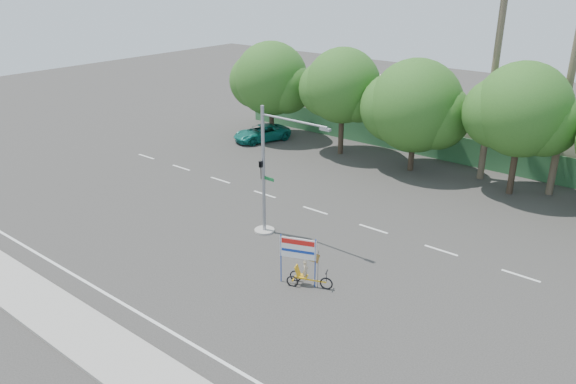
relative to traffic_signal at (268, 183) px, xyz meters
The scene contains 12 objects.
ground 5.40m from the traffic_signal, 61.13° to the right, with size 120.00×120.00×0.00m, color #33302D.
sidewalk_near 12.04m from the traffic_signal, 79.17° to the right, with size 50.00×2.40×0.12m, color gray.
fence 17.76m from the traffic_signal, 82.85° to the left, with size 38.00×0.08×2.00m, color #336B3D.
building_left 23.38m from the traffic_signal, 109.52° to the left, with size 12.00×8.00×4.00m, color beige.
tree_far_left 18.45m from the traffic_signal, 130.22° to the left, with size 7.14×6.00×7.96m.
tree_left 14.99m from the traffic_signal, 109.08° to the left, with size 6.66×5.60×8.07m.
tree_center 14.15m from the traffic_signal, 85.33° to the left, with size 7.62×6.40×7.85m.
tree_right 16.38m from the traffic_signal, 59.83° to the left, with size 6.90×5.80×8.36m.
palm_short 17.56m from the traffic_signal, 69.84° to the left, with size 3.73×3.79×14.45m.
traffic_signal is the anchor object (origin of this frame).
trike_billboard 5.97m from the traffic_signal, 32.95° to the right, with size 2.34×1.11×2.44m.
pickup_truck 17.48m from the traffic_signal, 132.82° to the left, with size 2.18×4.73×1.31m, color #0F6C5D.
Camera 1 is at (15.97, -16.66, 13.52)m, focal length 35.00 mm.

